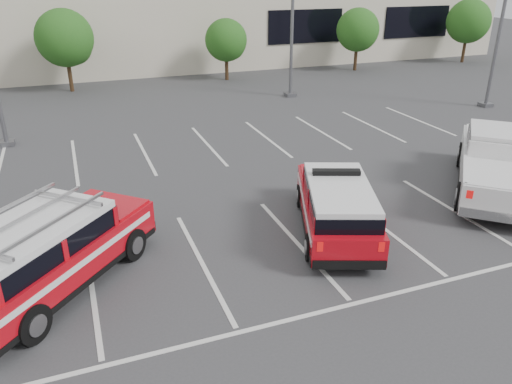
% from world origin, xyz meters
% --- Properties ---
extents(ground, '(120.00, 120.00, 0.00)m').
position_xyz_m(ground, '(0.00, 0.00, 0.00)').
color(ground, '#38383B').
rests_on(ground, ground).
extents(stall_markings, '(23.00, 15.00, 0.01)m').
position_xyz_m(stall_markings, '(0.00, 4.50, 0.01)').
color(stall_markings, silver).
rests_on(stall_markings, ground).
extents(convention_building, '(60.00, 16.99, 13.20)m').
position_xyz_m(convention_building, '(0.18, 31.86, 4.72)').
color(convention_building, beige).
rests_on(convention_building, ground).
extents(tree_mid_left, '(3.37, 3.37, 4.85)m').
position_xyz_m(tree_mid_left, '(-4.91, 22.05, 3.04)').
color(tree_mid_left, '#3F2B19').
rests_on(tree_mid_left, ground).
extents(tree_mid_right, '(2.77, 2.77, 3.99)m').
position_xyz_m(tree_mid_right, '(5.09, 22.05, 2.50)').
color(tree_mid_right, '#3F2B19').
rests_on(tree_mid_right, ground).
extents(tree_right, '(3.07, 3.07, 4.42)m').
position_xyz_m(tree_right, '(15.09, 22.05, 2.77)').
color(tree_right, '#3F2B19').
rests_on(tree_right, ground).
extents(tree_far_right, '(3.37, 3.37, 4.85)m').
position_xyz_m(tree_far_right, '(25.09, 22.05, 3.04)').
color(tree_far_right, '#3F2B19').
rests_on(tree_far_right, ground).
extents(light_pole_mid, '(0.90, 0.60, 10.24)m').
position_xyz_m(light_pole_mid, '(7.00, 16.00, 5.19)').
color(light_pole_mid, '#59595E').
rests_on(light_pole_mid, ground).
extents(light_pole_right, '(0.90, 0.60, 10.24)m').
position_xyz_m(light_pole_right, '(16.00, 10.00, 5.19)').
color(light_pole_right, '#59595E').
rests_on(light_pole_right, ground).
extents(fire_chief_suv, '(3.47, 5.26, 1.74)m').
position_xyz_m(fire_chief_suv, '(1.26, 0.27, 0.71)').
color(fire_chief_suv, '#AE0813').
rests_on(fire_chief_suv, ground).
extents(white_pickup, '(5.95, 6.26, 1.97)m').
position_xyz_m(white_pickup, '(7.72, 1.00, 0.79)').
color(white_pickup, silver).
rests_on(white_pickup, ground).
extents(ladder_suv, '(5.13, 5.28, 2.09)m').
position_xyz_m(ladder_suv, '(-6.22, 0.19, 0.83)').
color(ladder_suv, '#AE0813').
rests_on(ladder_suv, ground).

